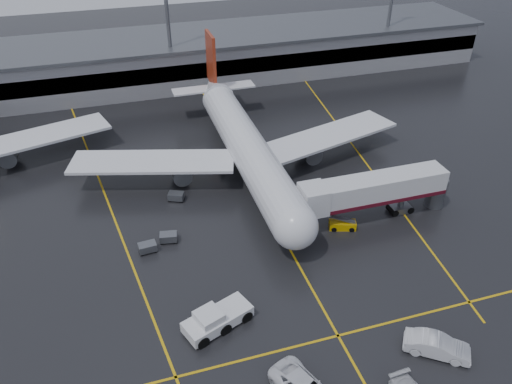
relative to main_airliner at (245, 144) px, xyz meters
name	(u,v)px	position (x,y,z in m)	size (l,w,h in m)	color
ground	(266,207)	(0.00, -9.70, -4.21)	(220.00, 220.00, 0.00)	black
apron_line_centre	(266,207)	(0.00, -9.70, -4.20)	(0.25, 90.00, 0.02)	gold
apron_line_stop	(338,336)	(0.00, -31.70, -4.20)	(60.00, 0.25, 0.02)	gold
apron_line_left	(104,191)	(-20.00, 0.30, -4.20)	(0.25, 70.00, 0.02)	gold
apron_line_right	(357,151)	(18.00, 0.30, -4.20)	(0.25, 70.00, 0.02)	gold
terminal	(192,56)	(0.00, 38.23, 0.11)	(122.00, 19.00, 8.60)	gray
light_mast_mid	(167,14)	(-5.00, 32.30, 10.27)	(3.00, 1.20, 25.45)	#595B60
main_airliner	(245,144)	(0.00, 0.00, 0.00)	(48.80, 45.60, 14.10)	silver
jet_bridge	(374,191)	(11.87, -15.70, -0.28)	(19.90, 3.40, 6.05)	silver
pushback_tractor	(216,319)	(-10.77, -27.16, -3.25)	(7.29, 4.94, 2.42)	silver
belt_loader	(342,225)	(7.48, -16.70, -3.71)	(3.48, 2.30, 2.04)	#C59506
service_van_c	(437,346)	(7.68, -36.13, -3.24)	(2.06, 5.90, 1.94)	silver
baggage_cart_a	(169,237)	(-13.16, -12.96, -3.58)	(2.20, 1.64, 1.12)	#595B60
baggage_cart_b	(147,247)	(-15.74, -14.07, -3.58)	(2.11, 1.48, 1.12)	#595B60
baggage_cart_c	(176,196)	(-10.87, -4.74, -3.58)	(2.36, 2.00, 1.12)	#595B60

